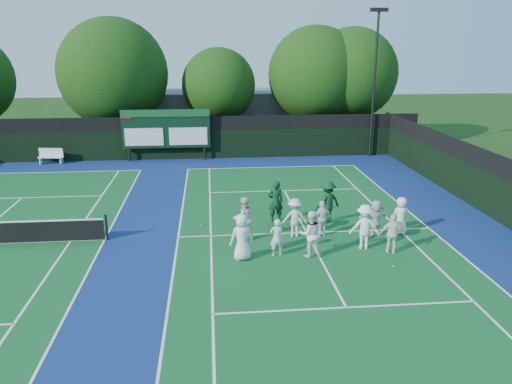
{
  "coord_description": "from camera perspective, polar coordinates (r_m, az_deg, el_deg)",
  "views": [
    {
      "loc": [
        -4.09,
        -18.8,
        7.83
      ],
      "look_at": [
        -2.0,
        3.0,
        1.3
      ],
      "focal_mm": 35.0,
      "sensor_mm": 36.0,
      "label": 1
    }
  ],
  "objects": [
    {
      "name": "tennis_ball_4",
      "position": [
        22.24,
        4.35,
        -3.96
      ],
      "size": [
        0.07,
        0.07,
        0.07
      ],
      "primitive_type": "sphere",
      "color": "#BED519",
      "rests_on": "ground"
    },
    {
      "name": "clubhouse",
      "position": [
        43.24,
        -2.68,
        8.85
      ],
      "size": [
        18.0,
        6.0,
        4.0
      ],
      "primitive_type": "cube",
      "color": "slate",
      "rests_on": "ground"
    },
    {
      "name": "light_pole_right",
      "position": [
        36.42,
        13.48,
        13.77
      ],
      "size": [
        1.2,
        0.3,
        10.12
      ],
      "color": "black",
      "rests_on": "ground"
    },
    {
      "name": "tree_b",
      "position": [
        39.02,
        -15.74,
        12.64
      ],
      "size": [
        7.98,
        7.98,
        9.73
      ],
      "color": "black",
      "rests_on": "ground"
    },
    {
      "name": "coach_left",
      "position": [
        22.59,
        2.26,
        -1.09
      ],
      "size": [
        0.73,
        0.5,
        1.93
      ],
      "primitive_type": "imported",
      "rotation": [
        0.0,
        0.0,
        3.2
      ],
      "color": "#0E331F",
      "rests_on": "ground"
    },
    {
      "name": "tennis_ball_3",
      "position": [
        22.48,
        -6.29,
        -3.79
      ],
      "size": [
        0.07,
        0.07,
        0.07
      ],
      "primitive_type": "sphere",
      "color": "#BED519",
      "rests_on": "ground"
    },
    {
      "name": "near_court",
      "position": [
        21.67,
        5.8,
        -4.63
      ],
      "size": [
        11.05,
        23.85,
        0.01
      ],
      "color": "#125826",
      "rests_on": "ground"
    },
    {
      "name": "player_back_2",
      "position": [
        21.16,
        7.55,
        -3.01
      ],
      "size": [
        0.99,
        0.73,
        1.56
      ],
      "primitive_type": "imported",
      "rotation": [
        0.0,
        0.0,
        3.57
      ],
      "color": "white",
      "rests_on": "ground"
    },
    {
      "name": "tree_c",
      "position": [
        38.51,
        -4.06,
        11.9
      ],
      "size": [
        5.52,
        5.52,
        7.6
      ],
      "color": "black",
      "rests_on": "ground"
    },
    {
      "name": "tennis_ball_5",
      "position": [
        22.87,
        13.03,
        -3.78
      ],
      "size": [
        0.07,
        0.07,
        0.07
      ],
      "primitive_type": "sphere",
      "color": "#BED519",
      "rests_on": "ground"
    },
    {
      "name": "player_front_4",
      "position": [
        20.0,
        15.33,
        -4.63
      ],
      "size": [
        0.99,
        0.6,
        1.58
      ],
      "primitive_type": "imported",
      "rotation": [
        0.0,
        0.0,
        2.89
      ],
      "color": "white",
      "rests_on": "ground"
    },
    {
      "name": "player_front_1",
      "position": [
        19.07,
        2.4,
        -5.22
      ],
      "size": [
        0.56,
        0.39,
        1.49
      ],
      "primitive_type": "imported",
      "rotation": [
        0.0,
        0.0,
        3.21
      ],
      "color": "silver",
      "rests_on": "ground"
    },
    {
      "name": "divider_fence_right",
      "position": [
        24.6,
        26.93,
        -0.5
      ],
      "size": [
        0.08,
        32.0,
        3.0
      ],
      "color": "black",
      "rests_on": "ground"
    },
    {
      "name": "court_apron",
      "position": [
        21.37,
        -10.26,
        -5.15
      ],
      "size": [
        34.0,
        32.0,
        0.01
      ],
      "primitive_type": "cube",
      "color": "navy",
      "rests_on": "ground"
    },
    {
      "name": "scoreboard",
      "position": [
        34.96,
        -10.27,
        7.06
      ],
      "size": [
        6.0,
        0.21,
        3.55
      ],
      "color": "black",
      "rests_on": "ground"
    },
    {
      "name": "player_back_3",
      "position": [
        21.57,
        13.49,
        -2.94
      ],
      "size": [
        1.53,
        0.87,
        1.57
      ],
      "primitive_type": "imported",
      "rotation": [
        0.0,
        0.0,
        3.44
      ],
      "color": "white",
      "rests_on": "ground"
    },
    {
      "name": "back_fence",
      "position": [
        35.44,
        -8.51,
        5.91
      ],
      "size": [
        34.0,
        0.08,
        3.0
      ],
      "color": "black",
      "rests_on": "ground"
    },
    {
      "name": "tennis_ball_0",
      "position": [
        20.29,
        -3.0,
        -6.01
      ],
      "size": [
        0.07,
        0.07,
        0.07
      ],
      "primitive_type": "sphere",
      "color": "#BED519",
      "rests_on": "ground"
    },
    {
      "name": "bench",
      "position": [
        36.53,
        -22.38,
        3.88
      ],
      "size": [
        1.72,
        0.72,
        1.06
      ],
      "color": "silver",
      "rests_on": "ground"
    },
    {
      "name": "tree_d",
      "position": [
        39.35,
        6.98,
        12.96
      ],
      "size": [
        7.21,
        7.21,
        9.2
      ],
      "color": "black",
      "rests_on": "ground"
    },
    {
      "name": "player_back_4",
      "position": [
        22.06,
        16.22,
        -2.63
      ],
      "size": [
        0.86,
        0.62,
        1.63
      ],
      "primitive_type": "imported",
      "rotation": [
        0.0,
        0.0,
        3.27
      ],
      "color": "white",
      "rests_on": "ground"
    },
    {
      "name": "tree_e",
      "position": [
        40.05,
        11.09,
        12.89
      ],
      "size": [
        6.95,
        6.95,
        9.1
      ],
      "color": "black",
      "rests_on": "ground"
    },
    {
      "name": "player_front_2",
      "position": [
        19.06,
        6.25,
        -4.78
      ],
      "size": [
        0.9,
        0.71,
        1.83
      ],
      "primitive_type": "imported",
      "rotation": [
        0.0,
        0.0,
        3.17
      ],
      "color": "white",
      "rests_on": "ground"
    },
    {
      "name": "player_front_3",
      "position": [
        20.13,
        12.28,
        -3.91
      ],
      "size": [
        1.23,
        0.78,
        1.81
      ],
      "primitive_type": "imported",
      "rotation": [
        0.0,
        0.0,
        3.05
      ],
      "color": "white",
      "rests_on": "ground"
    },
    {
      "name": "player_front_0",
      "position": [
        18.69,
        -1.63,
        -5.17
      ],
      "size": [
        0.99,
        0.76,
        1.8
      ],
      "primitive_type": "imported",
      "rotation": [
        0.0,
        0.0,
        3.38
      ],
      "color": "white",
      "rests_on": "ground"
    },
    {
      "name": "tennis_ball_2",
      "position": [
        19.06,
        15.43,
        -8.18
      ],
      "size": [
        0.07,
        0.07,
        0.07
      ],
      "primitive_type": "sphere",
      "color": "#BED519",
      "rests_on": "ground"
    },
    {
      "name": "player_back_1",
      "position": [
        20.97,
        4.43,
        -2.94
      ],
      "size": [
        1.08,
        0.62,
        1.67
      ],
      "primitive_type": "imported",
      "rotation": [
        0.0,
        0.0,
        3.15
      ],
      "color": "silver",
      "rests_on": "ground"
    },
    {
      "name": "ground",
      "position": [
        20.77,
        6.32,
        -5.65
      ],
      "size": [
        120.0,
        120.0,
        0.0
      ],
      "primitive_type": "plane",
      "color": "#17380F",
      "rests_on": "ground"
    },
    {
      "name": "coach_right",
      "position": [
        22.74,
        8.19,
        -1.13
      ],
      "size": [
        1.43,
        1.12,
        1.94
      ],
      "primitive_type": "imported",
      "rotation": [
        0.0,
        0.0,
        3.5
      ],
      "color": "#103B1F",
      "rests_on": "ground"
    },
    {
      "name": "player_back_0",
      "position": [
        20.53,
        -1.43,
        -3.06
      ],
      "size": [
        1.05,
        0.92,
        1.85
      ],
      "primitive_type": "imported",
      "rotation": [
        0.0,
        0.0,
        3.42
      ],
      "color": "silver",
      "rests_on": "ground"
    }
  ]
}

